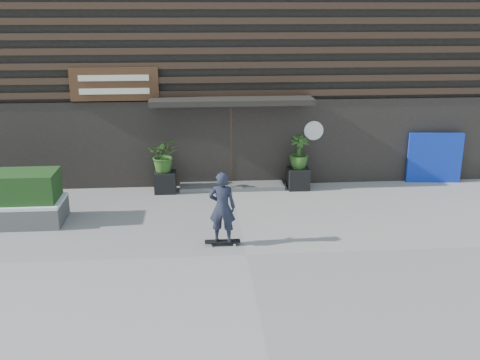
{
  "coord_description": "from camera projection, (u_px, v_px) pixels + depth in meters",
  "views": [
    {
      "loc": [
        -1.0,
        -10.81,
        5.03
      ],
      "look_at": [
        0.01,
        1.82,
        1.1
      ],
      "focal_mm": 41.9,
      "sensor_mm": 36.0,
      "label": 1
    }
  ],
  "objects": [
    {
      "name": "blue_tarp",
      "position": [
        435.0,
        158.0,
        16.57
      ],
      "size": [
        1.6,
        0.28,
        1.5
      ],
      "primitive_type": "cube",
      "rotation": [
        0.0,
        0.0,
        -0.1
      ],
      "color": "#0C26A4",
      "rests_on": "ground"
    },
    {
      "name": "entrance_step",
      "position": [
        232.0,
        186.0,
        16.22
      ],
      "size": [
        3.0,
        0.8,
        0.12
      ],
      "primitive_type": "cube",
      "color": "#51514E",
      "rests_on": "ground"
    },
    {
      "name": "planter_pot_left",
      "position": [
        165.0,
        182.0,
        15.81
      ],
      "size": [
        0.6,
        0.6,
        0.6
      ],
      "primitive_type": "cube",
      "color": "black",
      "rests_on": "ground"
    },
    {
      "name": "ground",
      "position": [
        246.0,
        255.0,
        11.86
      ],
      "size": [
        80.0,
        80.0,
        0.0
      ],
      "primitive_type": "plane",
      "color": "gray",
      "rests_on": "ground"
    },
    {
      "name": "bamboo_left",
      "position": [
        164.0,
        155.0,
        15.58
      ],
      "size": [
        0.86,
        0.75,
        0.96
      ],
      "primitive_type": "imported",
      "color": "#2D591E",
      "rests_on": "planter_pot_left"
    },
    {
      "name": "building",
      "position": [
        222.0,
        37.0,
        20.16
      ],
      "size": [
        18.0,
        11.0,
        8.0
      ],
      "color": "black",
      "rests_on": "ground"
    },
    {
      "name": "skateboarder",
      "position": [
        222.0,
        208.0,
        12.09
      ],
      "size": [
        0.78,
        0.47,
        1.68
      ],
      "color": "black",
      "rests_on": "ground"
    },
    {
      "name": "bamboo_right",
      "position": [
        299.0,
        152.0,
        15.87
      ],
      "size": [
        0.54,
        0.54,
        0.96
      ],
      "primitive_type": "imported",
      "color": "#2D591E",
      "rests_on": "planter_pot_right"
    },
    {
      "name": "planter_pot_right",
      "position": [
        298.0,
        178.0,
        16.1
      ],
      "size": [
        0.6,
        0.6,
        0.6
      ],
      "primitive_type": "cube",
      "color": "black",
      "rests_on": "ground"
    }
  ]
}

